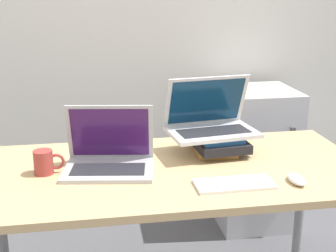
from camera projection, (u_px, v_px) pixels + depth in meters
wall_back at (137, 8)px, 2.92m from camera, size 8.00×0.05×2.70m
desk at (169, 185)px, 1.94m from camera, size 1.64×0.79×0.77m
laptop_left at (109, 157)px, 1.90m from camera, size 0.39×0.30×0.26m
book_stack at (218, 143)px, 2.08m from camera, size 0.24×0.27×0.09m
laptop_on_books at (210, 121)px, 2.08m from camera, size 0.41×0.30×0.25m
wireless_keyboard at (234, 184)px, 1.75m from camera, size 0.30×0.13×0.01m
mouse at (297, 179)px, 1.77m from camera, size 0.06×0.11×0.03m
mug at (44, 162)px, 1.85m from camera, size 0.12×0.08×0.10m
mini_fridge at (254, 157)px, 2.97m from camera, size 0.46×0.48×0.88m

